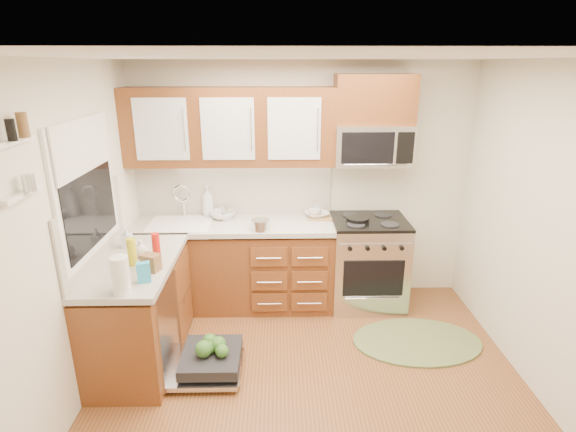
{
  "coord_description": "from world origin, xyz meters",
  "views": [
    {
      "loc": [
        -0.25,
        -2.87,
        2.46
      ],
      "look_at": [
        -0.17,
        0.85,
        1.2
      ],
      "focal_mm": 28.0,
      "sensor_mm": 36.0,
      "label": 1
    }
  ],
  "objects_px": {
    "rug": "(417,341)",
    "skillet": "(358,219)",
    "range": "(367,262)",
    "bowl_b": "(223,215)",
    "stock_pot": "(261,225)",
    "microwave": "(372,145)",
    "upper_cabinets": "(230,127)",
    "dishwasher": "(207,362)",
    "cutting_board": "(320,218)",
    "sink": "(181,235)",
    "paper_towel_roll": "(121,275)",
    "bowl_a": "(317,214)",
    "cup": "(315,211)"
  },
  "relations": [
    {
      "from": "rug",
      "to": "skillet",
      "type": "relative_size",
      "value": 5.14
    },
    {
      "from": "range",
      "to": "bowl_b",
      "type": "bearing_deg",
      "value": 174.22
    },
    {
      "from": "range",
      "to": "stock_pot",
      "type": "xyz_separation_m",
      "value": [
        -1.11,
        -0.21,
        0.5
      ]
    },
    {
      "from": "microwave",
      "to": "bowl_b",
      "type": "bearing_deg",
      "value": 178.73
    },
    {
      "from": "upper_cabinets",
      "to": "dishwasher",
      "type": "xyz_separation_m",
      "value": [
        -0.13,
        -1.27,
        -1.77
      ]
    },
    {
      "from": "range",
      "to": "microwave",
      "type": "xyz_separation_m",
      "value": [
        0.0,
        0.12,
        1.23
      ]
    },
    {
      "from": "rug",
      "to": "cutting_board",
      "type": "relative_size",
      "value": 4.75
    },
    {
      "from": "sink",
      "to": "rug",
      "type": "xyz_separation_m",
      "value": [
        2.28,
        -0.74,
        -0.79
      ]
    },
    {
      "from": "dishwasher",
      "to": "stock_pot",
      "type": "bearing_deg",
      "value": 64.83
    },
    {
      "from": "paper_towel_roll",
      "to": "bowl_a",
      "type": "height_order",
      "value": "paper_towel_roll"
    },
    {
      "from": "stock_pot",
      "to": "bowl_a",
      "type": "distance_m",
      "value": 0.69
    },
    {
      "from": "sink",
      "to": "bowl_b",
      "type": "height_order",
      "value": "bowl_b"
    },
    {
      "from": "range",
      "to": "cup",
      "type": "relative_size",
      "value": 7.33
    },
    {
      "from": "skillet",
      "to": "cup",
      "type": "xyz_separation_m",
      "value": [
        -0.42,
        0.26,
        0.0
      ]
    },
    {
      "from": "skillet",
      "to": "cutting_board",
      "type": "height_order",
      "value": "skillet"
    },
    {
      "from": "range",
      "to": "cup",
      "type": "bearing_deg",
      "value": 158.21
    },
    {
      "from": "skillet",
      "to": "paper_towel_roll",
      "type": "xyz_separation_m",
      "value": [
        -1.9,
        -1.41,
        0.09
      ]
    },
    {
      "from": "cutting_board",
      "to": "paper_towel_roll",
      "type": "relative_size",
      "value": 0.91
    },
    {
      "from": "upper_cabinets",
      "to": "rug",
      "type": "relative_size",
      "value": 1.72
    },
    {
      "from": "microwave",
      "to": "sink",
      "type": "xyz_separation_m",
      "value": [
        -1.93,
        -0.13,
        -0.9
      ]
    },
    {
      "from": "cup",
      "to": "bowl_a",
      "type": "bearing_deg",
      "value": -69.1
    },
    {
      "from": "cutting_board",
      "to": "cup",
      "type": "relative_size",
      "value": 1.93
    },
    {
      "from": "rug",
      "to": "cutting_board",
      "type": "height_order",
      "value": "cutting_board"
    },
    {
      "from": "cutting_board",
      "to": "paper_towel_roll",
      "type": "bearing_deg",
      "value": -134.37
    },
    {
      "from": "bowl_a",
      "to": "cup",
      "type": "xyz_separation_m",
      "value": [
        -0.02,
        0.05,
        0.02
      ]
    },
    {
      "from": "stock_pot",
      "to": "bowl_b",
      "type": "xyz_separation_m",
      "value": [
        -0.41,
        0.36,
        -0.01
      ]
    },
    {
      "from": "rug",
      "to": "bowl_a",
      "type": "bearing_deg",
      "value": 133.68
    },
    {
      "from": "bowl_b",
      "to": "cup",
      "type": "relative_size",
      "value": 1.98
    },
    {
      "from": "microwave",
      "to": "rug",
      "type": "bearing_deg",
      "value": -68.22
    },
    {
      "from": "cutting_board",
      "to": "cup",
      "type": "distance_m",
      "value": 0.12
    },
    {
      "from": "skillet",
      "to": "bowl_a",
      "type": "relative_size",
      "value": 0.95
    },
    {
      "from": "paper_towel_roll",
      "to": "cutting_board",
      "type": "bearing_deg",
      "value": 45.63
    },
    {
      "from": "microwave",
      "to": "stock_pot",
      "type": "bearing_deg",
      "value": -163.41
    },
    {
      "from": "bowl_b",
      "to": "sink",
      "type": "bearing_deg",
      "value": -158.38
    },
    {
      "from": "cutting_board",
      "to": "paper_towel_roll",
      "type": "height_order",
      "value": "paper_towel_roll"
    },
    {
      "from": "sink",
      "to": "paper_towel_roll",
      "type": "relative_size",
      "value": 2.26
    },
    {
      "from": "upper_cabinets",
      "to": "rug",
      "type": "height_order",
      "value": "upper_cabinets"
    },
    {
      "from": "skillet",
      "to": "bowl_a",
      "type": "xyz_separation_m",
      "value": [
        -0.4,
        0.21,
        -0.02
      ]
    },
    {
      "from": "range",
      "to": "rug",
      "type": "height_order",
      "value": "range"
    },
    {
      "from": "stock_pot",
      "to": "cutting_board",
      "type": "xyz_separation_m",
      "value": [
        0.61,
        0.33,
        -0.05
      ]
    },
    {
      "from": "rug",
      "to": "range",
      "type": "bearing_deg",
      "value": 114.86
    },
    {
      "from": "range",
      "to": "rug",
      "type": "bearing_deg",
      "value": -65.14
    },
    {
      "from": "upper_cabinets",
      "to": "sink",
      "type": "bearing_deg",
      "value": -163.55
    },
    {
      "from": "rug",
      "to": "paper_towel_roll",
      "type": "distance_m",
      "value": 2.7
    },
    {
      "from": "upper_cabinets",
      "to": "bowl_b",
      "type": "bearing_deg",
      "value": 175.63
    },
    {
      "from": "range",
      "to": "bowl_b",
      "type": "height_order",
      "value": "bowl_b"
    },
    {
      "from": "sink",
      "to": "rug",
      "type": "height_order",
      "value": "sink"
    },
    {
      "from": "range",
      "to": "bowl_b",
      "type": "relative_size",
      "value": 3.7
    },
    {
      "from": "dishwasher",
      "to": "bowl_b",
      "type": "relative_size",
      "value": 2.73
    },
    {
      "from": "bowl_a",
      "to": "stock_pot",
      "type": "bearing_deg",
      "value": -146.61
    }
  ]
}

